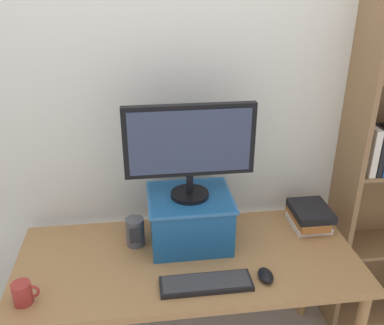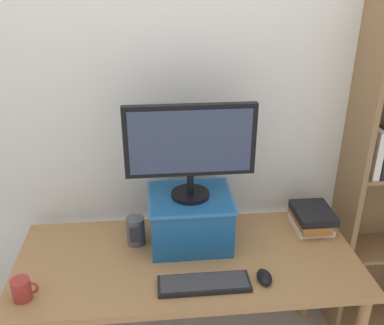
% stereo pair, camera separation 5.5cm
% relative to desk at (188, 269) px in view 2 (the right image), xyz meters
% --- Properties ---
extents(back_wall, '(7.00, 0.08, 2.60)m').
position_rel_desk_xyz_m(back_wall, '(0.00, 0.45, 0.64)').
color(back_wall, silver).
rests_on(back_wall, ground_plane).
extents(desk, '(1.59, 0.69, 0.73)m').
position_rel_desk_xyz_m(desk, '(0.00, 0.00, 0.00)').
color(desk, '#9E7042').
rests_on(desk, ground_plane).
extents(riser_box, '(0.40, 0.36, 0.25)m').
position_rel_desk_xyz_m(riser_box, '(0.03, 0.13, 0.20)').
color(riser_box, '#195189').
rests_on(riser_box, desk).
extents(computer_monitor, '(0.59, 0.18, 0.45)m').
position_rel_desk_xyz_m(computer_monitor, '(0.03, 0.13, 0.58)').
color(computer_monitor, black).
rests_on(computer_monitor, riser_box).
extents(keyboard, '(0.40, 0.12, 0.02)m').
position_rel_desk_xyz_m(keyboard, '(0.05, -0.21, 0.08)').
color(keyboard, black).
rests_on(keyboard, desk).
extents(computer_mouse, '(0.06, 0.10, 0.04)m').
position_rel_desk_xyz_m(computer_mouse, '(0.32, -0.20, 0.09)').
color(computer_mouse, black).
rests_on(computer_mouse, desk).
extents(book_stack, '(0.19, 0.25, 0.11)m').
position_rel_desk_xyz_m(book_stack, '(0.66, 0.18, 0.13)').
color(book_stack, silver).
rests_on(book_stack, desk).
extents(coffee_mug, '(0.11, 0.08, 0.10)m').
position_rel_desk_xyz_m(coffee_mug, '(-0.69, -0.21, 0.12)').
color(coffee_mug, '#9E2D28').
rests_on(coffee_mug, desk).
extents(desk_speaker, '(0.09, 0.09, 0.14)m').
position_rel_desk_xyz_m(desk_speaker, '(-0.24, 0.13, 0.14)').
color(desk_speaker, '#4C4C51').
rests_on(desk_speaker, desk).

